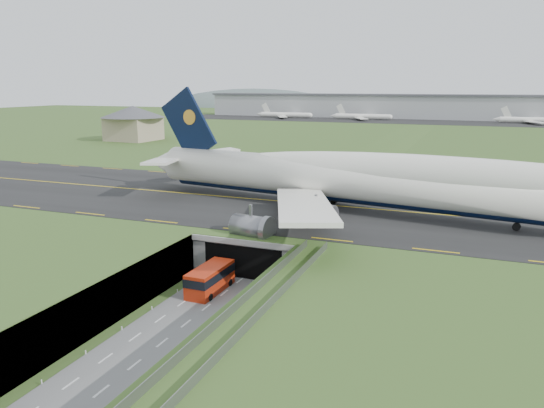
% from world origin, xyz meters
% --- Properties ---
extents(ground, '(900.00, 900.00, 0.00)m').
position_xyz_m(ground, '(0.00, 0.00, 0.00)').
color(ground, '#345020').
rests_on(ground, ground).
extents(airfield_deck, '(800.00, 800.00, 6.00)m').
position_xyz_m(airfield_deck, '(0.00, 0.00, 3.00)').
color(airfield_deck, gray).
rests_on(airfield_deck, ground).
extents(trench_road, '(12.00, 75.00, 0.20)m').
position_xyz_m(trench_road, '(0.00, -7.50, 0.10)').
color(trench_road, slate).
rests_on(trench_road, ground).
extents(taxiway, '(800.00, 44.00, 0.18)m').
position_xyz_m(taxiway, '(0.00, 33.00, 6.09)').
color(taxiway, black).
rests_on(taxiway, airfield_deck).
extents(tunnel_portal, '(17.00, 22.30, 6.00)m').
position_xyz_m(tunnel_portal, '(0.00, 16.71, 3.33)').
color(tunnel_portal, gray).
rests_on(tunnel_portal, ground).
extents(guideway, '(3.00, 53.00, 7.05)m').
position_xyz_m(guideway, '(11.00, -19.11, 5.32)').
color(guideway, '#A8A8A3').
rests_on(guideway, ground).
extents(jumbo_jet, '(104.31, 64.73, 21.67)m').
position_xyz_m(jumbo_jet, '(15.16, 29.90, 11.85)').
color(jumbo_jet, white).
rests_on(jumbo_jet, ground).
extents(shuttle_tram, '(3.45, 8.64, 3.48)m').
position_xyz_m(shuttle_tram, '(-2.05, 1.96, 1.90)').
color(shuttle_tram, '#B6250C').
rests_on(shuttle_tram, ground).
extents(service_building, '(25.82, 25.82, 13.50)m').
position_xyz_m(service_building, '(-96.58, 117.28, 14.00)').
color(service_building, tan).
rests_on(service_building, ground).
extents(cargo_terminal, '(320.00, 67.00, 15.60)m').
position_xyz_m(cargo_terminal, '(-0.23, 299.41, 13.96)').
color(cargo_terminal, '#B2B2B2').
rests_on(cargo_terminal, ground).
extents(distant_hills, '(700.00, 91.00, 60.00)m').
position_xyz_m(distant_hills, '(64.38, 430.00, -4.00)').
color(distant_hills, '#50605D').
rests_on(distant_hills, ground).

